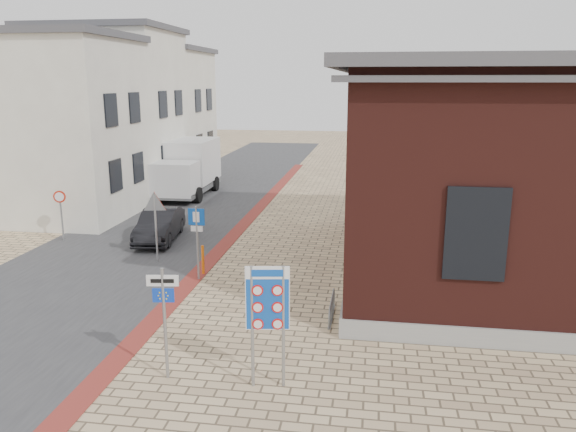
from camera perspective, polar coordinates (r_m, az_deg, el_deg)
The scene contains 16 objects.
ground at distance 13.90m, azimuth -7.55°, elevation -13.09°, with size 120.00×120.00×0.00m, color tan.
road_strip at distance 29.07m, azimuth -9.73°, elevation 1.06°, with size 7.00×60.00×0.02m, color #38383A.
curb_strip at distance 23.44m, azimuth -5.44°, elevation -1.82°, with size 0.60×40.00×0.02m, color maroon.
brick_building at distance 19.81m, azimuth 24.47°, elevation 4.46°, with size 13.00×13.00×6.80m.
townhouse_near at distance 28.09m, azimuth -22.87°, elevation 8.35°, with size 7.40×6.40×8.30m.
townhouse_mid at distance 33.32m, azimuth -17.53°, elevation 10.13°, with size 7.40×6.40×9.10m.
townhouse_far at distance 38.81m, azimuth -13.56°, elevation 10.18°, with size 7.40×6.40×8.30m.
bike_rack at distance 15.32m, azimuth 4.46°, elevation -9.30°, with size 0.08×1.80×0.60m.
sedan at distance 22.88m, azimuth -12.92°, elevation -0.91°, with size 1.32×3.77×1.24m, color black.
box_truck at distance 31.43m, azimuth -10.15°, elevation 4.85°, with size 2.55×5.80×3.02m.
border_sign at distance 11.43m, azimuth -2.09°, elevation -8.66°, with size 0.89×0.19×2.63m.
essen_sign at distance 12.11m, azimuth -12.49°, elevation -8.94°, with size 0.67×0.13×2.47m.
parking_sign at distance 17.86m, azimuth -9.24°, elevation -1.45°, with size 0.53×0.07×2.41m.
yield_sign at distance 19.84m, azimuth -13.37°, elevation 0.62°, with size 0.87×0.22×2.47m.
speed_sign at distance 23.81m, azimuth -22.09°, elevation 0.75°, with size 0.47×0.15×2.04m.
bollard at distance 18.64m, azimuth -8.64°, elevation -4.44°, with size 0.09×0.09×0.99m, color orange.
Camera 1 is at (3.65, -11.89, 6.20)m, focal length 35.00 mm.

